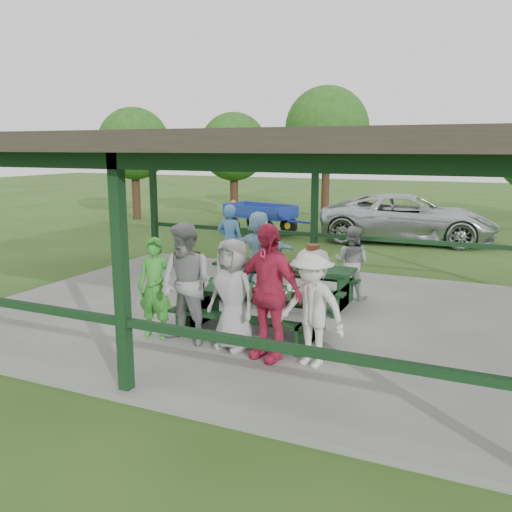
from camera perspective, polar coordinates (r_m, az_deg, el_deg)
The scene contains 19 objects.
ground at distance 10.46m, azimuth -0.58°, elevation -6.18°, with size 90.00×90.00×0.00m, color #2B4916.
concrete_slab at distance 10.45m, azimuth -0.58°, elevation -5.92°, with size 10.00×8.00×0.10m, color slate.
pavilion_structure at distance 9.97m, azimuth -0.61°, elevation 11.45°, with size 10.60×8.60×3.24m.
picnic_table_near at distance 9.02m, azimuth -0.39°, elevation -5.29°, with size 2.42×1.39×0.75m.
picnic_table_far at distance 10.88m, azimuth 2.87°, elevation -2.32°, with size 2.84×1.39×0.75m.
table_setting at distance 8.91m, azimuth 0.33°, elevation -3.39°, with size 2.44×0.45×0.10m.
contestant_green at distance 8.90m, azimuth -10.57°, elevation -3.34°, with size 0.60×0.39×1.65m, color green.
contestant_grey_left at distance 8.50m, azimuth -7.35°, elevation -2.98°, with size 0.93×0.73×1.92m, color gray.
contestant_grey_mid at distance 8.25m, azimuth -2.49°, elevation -4.07°, with size 0.84×0.55×1.72m, color #99999C.
contestant_red at distance 7.84m, azimuth 1.24°, elevation -3.79°, with size 1.18×0.49×2.01m, color #C02649.
contestant_white_fedora at distance 7.66m, azimuth 5.88°, elevation -5.41°, with size 1.23×0.91×1.75m.
spectator_lblue at distance 11.97m, azimuth 0.30°, elevation 0.74°, with size 1.57×0.50×1.69m, color #8DC2DA.
spectator_blue at distance 12.67m, azimuth -2.74°, elevation 1.50°, with size 0.65×0.42×1.77m, color teal.
spectator_grey at distance 11.22m, azimuth 10.03°, elevation -0.66°, with size 0.73×0.57×1.50m, color gray.
pickup_truck at distance 19.06m, azimuth 15.70°, elevation 3.87°, with size 2.67×5.79×1.61m, color silver.
farm_trailer at distance 19.78m, azimuth 0.45°, elevation 3.95°, with size 3.48×2.03×1.21m.
tree_far_left at distance 24.40m, azimuth -2.36°, elevation 11.38°, with size 2.99×2.99×4.68m.
tree_left at distance 24.80m, azimuth 7.47°, elevation 13.10°, with size 3.73×3.73×5.82m.
tree_edge_left at distance 24.67m, azimuth -12.72°, elevation 11.42°, with size 3.12×3.12×4.87m.
Camera 1 is at (4.20, -9.05, 3.16)m, focal length 38.00 mm.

